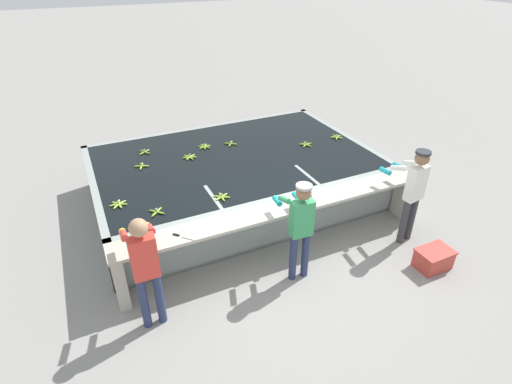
% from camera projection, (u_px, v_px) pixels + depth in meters
% --- Properties ---
extents(ground_plane, '(80.00, 80.00, 0.00)m').
position_uv_depth(ground_plane, '(288.00, 260.00, 6.43)').
color(ground_plane, gray).
rests_on(ground_plane, ground).
extents(wash_tank, '(5.28, 3.52, 0.90)m').
position_uv_depth(wash_tank, '(235.00, 177.00, 7.91)').
color(wash_tank, gray).
rests_on(wash_tank, ground).
extents(work_ledge, '(5.28, 0.45, 0.90)m').
position_uv_depth(work_ledge, '(283.00, 220.00, 6.26)').
color(work_ledge, '#B7B2A3').
rests_on(work_ledge, ground).
extents(worker_0, '(0.41, 0.72, 1.67)m').
position_uv_depth(worker_0, '(145.00, 263.00, 4.85)').
color(worker_0, navy).
rests_on(worker_0, ground).
extents(worker_1, '(0.44, 0.73, 1.61)m').
position_uv_depth(worker_1, '(300.00, 223.00, 5.64)').
color(worker_1, navy).
rests_on(worker_1, ground).
extents(worker_2, '(0.47, 0.74, 1.68)m').
position_uv_depth(worker_2, '(413.00, 188.00, 6.39)').
color(worker_2, '#38383D').
rests_on(worker_2, ground).
extents(banana_bunch_floating_0, '(0.27, 0.28, 0.08)m').
position_uv_depth(banana_bunch_floating_0, '(306.00, 144.00, 8.12)').
color(banana_bunch_floating_0, '#8CB738').
rests_on(banana_bunch_floating_0, wash_tank).
extents(banana_bunch_floating_1, '(0.24, 0.24, 0.08)m').
position_uv_depth(banana_bunch_floating_1, '(231.00, 144.00, 8.15)').
color(banana_bunch_floating_1, '#75A333').
rests_on(banana_bunch_floating_1, wash_tank).
extents(banana_bunch_floating_2, '(0.25, 0.25, 0.08)m').
position_uv_depth(banana_bunch_floating_2, '(145.00, 152.00, 7.81)').
color(banana_bunch_floating_2, '#7FAD33').
rests_on(banana_bunch_floating_2, wash_tank).
extents(banana_bunch_floating_3, '(0.27, 0.28, 0.08)m').
position_uv_depth(banana_bunch_floating_3, '(204.00, 147.00, 8.03)').
color(banana_bunch_floating_3, '#7FAD33').
rests_on(banana_bunch_floating_3, wash_tank).
extents(banana_bunch_floating_4, '(0.28, 0.26, 0.08)m').
position_uv_depth(banana_bunch_floating_4, '(337.00, 137.00, 8.45)').
color(banana_bunch_floating_4, '#9EC642').
rests_on(banana_bunch_floating_4, wash_tank).
extents(banana_bunch_floating_5, '(0.28, 0.28, 0.08)m').
position_uv_depth(banana_bunch_floating_5, '(118.00, 204.00, 6.18)').
color(banana_bunch_floating_5, '#9EC642').
rests_on(banana_bunch_floating_5, wash_tank).
extents(banana_bunch_floating_6, '(0.22, 0.22, 0.08)m').
position_uv_depth(banana_bunch_floating_6, '(157.00, 212.00, 5.99)').
color(banana_bunch_floating_6, '#7FAD33').
rests_on(banana_bunch_floating_6, wash_tank).
extents(banana_bunch_floating_7, '(0.28, 0.28, 0.08)m').
position_uv_depth(banana_bunch_floating_7, '(190.00, 157.00, 7.62)').
color(banana_bunch_floating_7, '#93BC3D').
rests_on(banana_bunch_floating_7, wash_tank).
extents(banana_bunch_floating_8, '(0.27, 0.27, 0.08)m').
position_uv_depth(banana_bunch_floating_8, '(141.00, 166.00, 7.29)').
color(banana_bunch_floating_8, '#93BC3D').
rests_on(banana_bunch_floating_8, wash_tank).
extents(banana_bunch_floating_9, '(0.27, 0.28, 0.08)m').
position_uv_depth(banana_bunch_floating_9, '(222.00, 197.00, 6.36)').
color(banana_bunch_floating_9, '#8CB738').
rests_on(banana_bunch_floating_9, wash_tank).
extents(knife_0, '(0.26, 0.27, 0.02)m').
position_uv_depth(knife_0, '(181.00, 236.00, 5.49)').
color(knife_0, silver).
rests_on(knife_0, work_ledge).
extents(crate, '(0.55, 0.39, 0.32)m').
position_uv_depth(crate, '(433.00, 259.00, 6.21)').
color(crate, '#B73D33').
rests_on(crate, ground).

